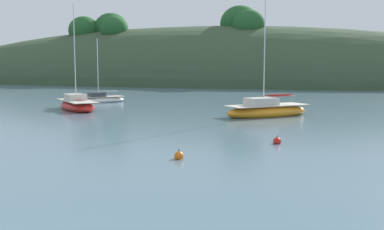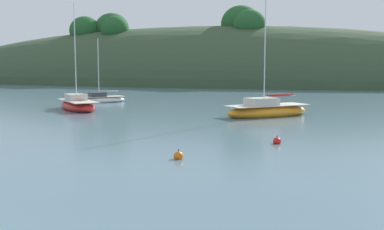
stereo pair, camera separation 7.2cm
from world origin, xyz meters
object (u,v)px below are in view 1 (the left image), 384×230
object	(u,v)px
sailboat_grey_yawl	(267,110)
mooring_buoy_channel	(179,156)
sailboat_blue_center	(100,99)
sailboat_yellow_far	(77,105)
mooring_buoy_outer	(277,141)

from	to	relation	value
sailboat_grey_yawl	mooring_buoy_channel	world-z (taller)	sailboat_grey_yawl
sailboat_blue_center	mooring_buoy_channel	size ratio (longest dim) A/B	13.83
sailboat_blue_center	sailboat_yellow_far	distance (m)	8.48
sailboat_blue_center	sailboat_yellow_far	world-z (taller)	sailboat_yellow_far
sailboat_yellow_far	sailboat_grey_yawl	size ratio (longest dim) A/B	0.89
sailboat_grey_yawl	mooring_buoy_channel	size ratio (longest dim) A/B	21.53
sailboat_yellow_far	mooring_buoy_outer	world-z (taller)	sailboat_yellow_far
mooring_buoy_channel	sailboat_blue_center	bearing A→B (deg)	126.61
sailboat_yellow_far	mooring_buoy_channel	distance (m)	24.76
mooring_buoy_channel	sailboat_yellow_far	bearing A→B (deg)	133.71
sailboat_grey_yawl	mooring_buoy_outer	xyz separation A→B (m)	(2.67, -13.02, -0.34)
sailboat_blue_center	mooring_buoy_outer	bearing A→B (deg)	-41.92
sailboat_grey_yawl	sailboat_yellow_far	bearing A→B (deg)	-178.35
mooring_buoy_outer	sailboat_blue_center	bearing A→B (deg)	138.08
mooring_buoy_outer	mooring_buoy_channel	bearing A→B (deg)	-124.06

